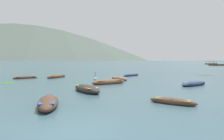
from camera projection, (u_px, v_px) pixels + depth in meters
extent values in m
plane|color=#385660|center=(102.00, 60.00, 1503.79)|extent=(6000.00, 6000.00, 0.00)
cone|color=#56665B|center=(46.00, 29.00, 1602.67)|extent=(1914.50, 1914.50, 526.90)
cone|color=slate|center=(143.00, 41.00, 1910.86)|extent=(1190.64, 1190.64, 385.84)
ellipsoid|color=#4C3323|center=(25.00, 78.00, 29.53)|extent=(3.49, 2.76, 0.48)
cube|color=#B22D28|center=(25.00, 77.00, 29.53)|extent=(2.51, 1.99, 0.05)
cube|color=#4C3323|center=(25.00, 76.00, 29.52)|extent=(0.41, 0.56, 0.04)
ellipsoid|color=brown|center=(119.00, 79.00, 27.80)|extent=(2.65, 3.91, 0.51)
cube|color=#B7B2A3|center=(119.00, 78.00, 27.80)|extent=(1.91, 2.81, 0.05)
cube|color=brown|center=(119.00, 77.00, 27.79)|extent=(0.69, 0.39, 0.04)
ellipsoid|color=navy|center=(194.00, 84.00, 21.53)|extent=(4.22, 3.36, 0.56)
cube|color=#28519E|center=(194.00, 82.00, 21.52)|extent=(3.04, 2.42, 0.05)
cube|color=navy|center=(194.00, 82.00, 21.52)|extent=(0.51, 0.71, 0.04)
ellipsoid|color=navy|center=(131.00, 75.00, 34.42)|extent=(3.67, 3.60, 0.49)
cube|color=#28519E|center=(131.00, 74.00, 34.42)|extent=(2.64, 2.59, 0.05)
cube|color=navy|center=(131.00, 74.00, 34.41)|extent=(0.56, 0.57, 0.04)
ellipsoid|color=brown|center=(57.00, 77.00, 31.00)|extent=(2.86, 4.16, 0.60)
cube|color=olive|center=(57.00, 75.00, 30.99)|extent=(2.06, 3.00, 0.05)
cube|color=brown|center=(57.00, 75.00, 30.98)|extent=(0.65, 0.40, 0.04)
ellipsoid|color=#2D2826|center=(87.00, 89.00, 17.31)|extent=(3.26, 4.34, 0.76)
cube|color=orange|center=(87.00, 87.00, 17.29)|extent=(2.35, 3.13, 0.05)
cube|color=#2D2826|center=(87.00, 86.00, 17.29)|extent=(0.86, 0.53, 0.04)
ellipsoid|color=brown|center=(109.00, 82.00, 22.95)|extent=(4.45, 3.18, 0.69)
cube|color=#B22D28|center=(109.00, 80.00, 22.94)|extent=(3.20, 2.29, 0.05)
cube|color=brown|center=(109.00, 80.00, 22.94)|extent=(0.46, 0.76, 0.04)
ellipsoid|color=#4C3323|center=(48.00, 102.00, 11.88)|extent=(1.98, 4.27, 0.71)
cube|color=#28519E|center=(48.00, 99.00, 11.87)|extent=(1.43, 3.08, 0.05)
cube|color=#4C3323|center=(48.00, 98.00, 11.87)|extent=(0.82, 0.24, 0.04)
ellipsoid|color=#4C3323|center=(173.00, 102.00, 12.48)|extent=(2.94, 2.39, 0.47)
cube|color=olive|center=(173.00, 99.00, 12.48)|extent=(2.11, 1.72, 0.05)
cube|color=#4C3323|center=(173.00, 99.00, 12.47)|extent=(0.38, 0.50, 0.04)
cube|color=brown|center=(211.00, 64.00, 126.08)|extent=(8.77, 5.88, 0.90)
cylinder|color=#4C4742|center=(210.00, 62.00, 123.67)|extent=(0.10, 0.10, 1.80)
cylinder|color=#4C4742|center=(206.00, 62.00, 125.77)|extent=(0.10, 0.10, 1.80)
cylinder|color=#4C4742|center=(216.00, 62.00, 126.28)|extent=(0.10, 0.10, 1.80)
cylinder|color=#4C4742|center=(213.00, 62.00, 128.37)|extent=(0.10, 0.10, 1.80)
cube|color=#9E998E|center=(211.00, 61.00, 125.98)|extent=(7.37, 4.94, 0.12)
cube|color=#4C3323|center=(219.00, 65.00, 98.86)|extent=(9.46, 3.66, 0.90)
cylinder|color=#4C4742|center=(213.00, 63.00, 97.57)|extent=(0.10, 0.10, 1.80)
cylinder|color=#4C4742|center=(211.00, 63.00, 100.03)|extent=(0.10, 0.10, 1.80)
cube|color=#9E998E|center=(219.00, 61.00, 98.76)|extent=(7.95, 3.08, 0.12)
sphere|color=silver|center=(95.00, 79.00, 27.65)|extent=(0.50, 0.50, 0.50)
cylinder|color=black|center=(95.00, 76.00, 27.62)|extent=(0.06, 0.06, 1.00)
ellipsoid|color=#38662D|center=(8.00, 83.00, 23.49)|extent=(2.84, 2.83, 0.14)
ellipsoid|color=#477033|center=(42.00, 75.00, 35.41)|extent=(1.88, 1.86, 0.14)
ellipsoid|color=#2D5628|center=(203.00, 75.00, 36.13)|extent=(3.71, 3.07, 0.14)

